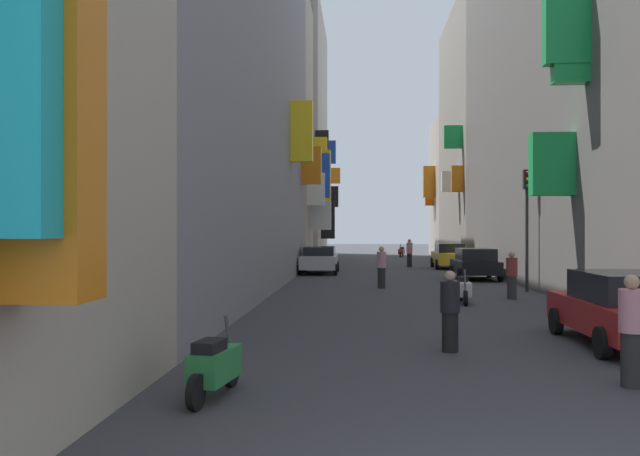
{
  "coord_description": "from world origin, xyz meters",
  "views": [
    {
      "loc": [
        -1.79,
        -4.62,
        2.4
      ],
      "look_at": [
        -4.1,
        33.34,
        2.46
      ],
      "focal_mm": 36.61,
      "sensor_mm": 36.0,
      "label": 1
    }
  ],
  "objects": [
    {
      "name": "ground_plane",
      "position": [
        0.0,
        30.0,
        0.0
      ],
      "size": [
        140.0,
        140.0,
        0.0
      ],
      "primitive_type": "plane",
      "color": "#38383D"
    },
    {
      "name": "building_left_mid_a",
      "position": [
        -8.0,
        20.35,
        9.95
      ],
      "size": [
        7.09,
        27.35,
        19.9
      ],
      "color": "gray",
      "rests_on": "ground"
    },
    {
      "name": "building_left_mid_b",
      "position": [
        -7.96,
        37.1,
        8.56
      ],
      "size": [
        7.38,
        6.18,
        17.19
      ],
      "color": "#B2A899",
      "rests_on": "ground"
    },
    {
      "name": "building_left_mid_c",
      "position": [
        -7.98,
        42.73,
        10.66
      ],
      "size": [
        7.18,
        5.08,
        21.36
      ],
      "color": "slate",
      "rests_on": "ground"
    },
    {
      "name": "building_left_far",
      "position": [
        -7.99,
        52.63,
        10.5
      ],
      "size": [
        7.34,
        14.72,
        21.03
      ],
      "color": "#B2A899",
      "rests_on": "ground"
    },
    {
      "name": "building_right_mid_a",
      "position": [
        8.0,
        44.61,
        9.3
      ],
      "size": [
        7.21,
        14.34,
        18.6
      ],
      "color": "gray",
      "rests_on": "ground"
    },
    {
      "name": "building_right_mid_b",
      "position": [
        7.99,
        55.89,
        6.16
      ],
      "size": [
        7.05,
        8.22,
        12.33
      ],
      "color": "#B2A899",
      "rests_on": "ground"
    },
    {
      "name": "parked_car_yellow",
      "position": [
        3.65,
        35.44,
        0.8
      ],
      "size": [
        1.91,
        4.0,
        1.53
      ],
      "color": "gold",
      "rests_on": "ground"
    },
    {
      "name": "parked_car_black",
      "position": [
        3.71,
        26.77,
        0.77
      ],
      "size": [
        2.02,
        3.95,
        1.48
      ],
      "color": "black",
      "rests_on": "ground"
    },
    {
      "name": "parked_car_red",
      "position": [
        3.6,
        9.03,
        0.79
      ],
      "size": [
        2.03,
        4.29,
        1.52
      ],
      "color": "#B21E1E",
      "rests_on": "ground"
    },
    {
      "name": "parked_car_silver",
      "position": [
        -3.96,
        30.6,
        0.76
      ],
      "size": [
        2.02,
        4.36,
        1.43
      ],
      "color": "#B7B7BC",
      "rests_on": "ground"
    },
    {
      "name": "scooter_red",
      "position": [
        1.8,
        51.51,
        0.46
      ],
      "size": [
        0.67,
        1.95,
        1.13
      ],
      "color": "red",
      "rests_on": "ground"
    },
    {
      "name": "scooter_green",
      "position": [
        -3.84,
        4.51,
        0.46
      ],
      "size": [
        0.6,
        1.81,
        1.13
      ],
      "color": "#287F3D",
      "rests_on": "ground"
    },
    {
      "name": "scooter_white",
      "position": [
        1.54,
        16.66,
        0.46
      ],
      "size": [
        0.5,
        1.94,
        1.13
      ],
      "color": "silver",
      "rests_on": "ground"
    },
    {
      "name": "pedestrian_crossing",
      "position": [
        3.42,
        18.05,
        0.81
      ],
      "size": [
        0.45,
        0.45,
        1.63
      ],
      "color": "#313131",
      "rests_on": "ground"
    },
    {
      "name": "pedestrian_near_left",
      "position": [
        1.36,
        36.82,
        0.88
      ],
      "size": [
        0.49,
        0.49,
        1.76
      ],
      "color": "#242424",
      "rests_on": "ground"
    },
    {
      "name": "pedestrian_near_right",
      "position": [
        -0.9,
        21.87,
        0.85
      ],
      "size": [
        0.47,
        0.47,
        1.7
      ],
      "color": "#272727",
      "rests_on": "ground"
    },
    {
      "name": "pedestrian_mid_street",
      "position": [
        2.32,
        5.51,
        0.85
      ],
      "size": [
        0.53,
        0.53,
        1.71
      ],
      "color": "#282828",
      "rests_on": "ground"
    },
    {
      "name": "pedestrian_far_away",
      "position": [
        -0.03,
        8.23,
        0.78
      ],
      "size": [
        0.48,
        0.48,
        1.58
      ],
      "color": "black",
      "rests_on": "ground"
    },
    {
      "name": "traffic_light_near_corner",
      "position": [
        4.6,
        20.72,
        3.15
      ],
      "size": [
        0.26,
        0.34,
        4.67
      ],
      "color": "#2D2D2D",
      "rests_on": "ground"
    }
  ]
}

